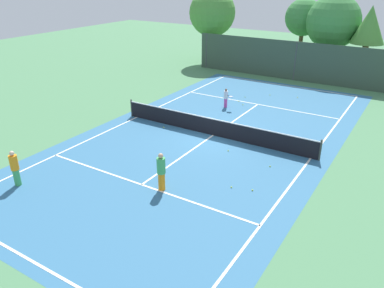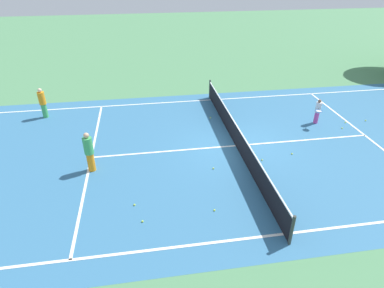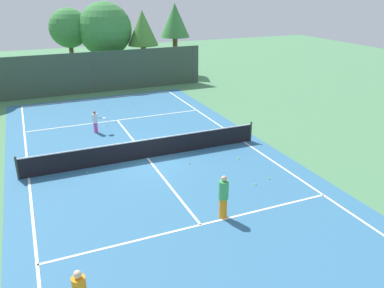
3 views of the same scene
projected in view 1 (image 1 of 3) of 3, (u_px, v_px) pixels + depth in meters
ground_plane at (213, 135)px, 21.45m from camera, size 80.00×80.00×0.00m
court_surface at (213, 135)px, 21.45m from camera, size 13.00×25.00×0.01m
tennis_net at (213, 127)px, 21.24m from camera, size 11.90×0.10×1.10m
perimeter_fence at (295, 61)px, 31.61m from camera, size 18.00×0.12×3.20m
tree_0 at (369, 26)px, 29.92m from camera, size 2.62×2.62×6.04m
tree_1 at (303, 18)px, 34.16m from camera, size 3.27×3.27×6.26m
tree_2 at (212, 13)px, 36.32m from camera, size 4.40×4.40×6.98m
tree_4 at (333, 22)px, 32.16m from camera, size 4.51×4.51×6.74m
player_0 at (226, 98)px, 25.57m from camera, size 0.84×0.59×1.29m
player_1 at (15, 168)px, 16.16m from camera, size 0.35×0.35×1.62m
player_2 at (161, 171)px, 15.80m from camera, size 0.36×0.36×1.70m
tennis_ball_0 at (247, 126)px, 22.62m from camera, size 0.07×0.07×0.07m
tennis_ball_1 at (243, 105)px, 26.23m from camera, size 0.07×0.07×0.07m
tennis_ball_2 at (241, 135)px, 21.36m from camera, size 0.07×0.07×0.07m
tennis_ball_3 at (231, 187)px, 16.26m from camera, size 0.07×0.07×0.07m
tennis_ball_4 at (270, 166)px, 17.99m from camera, size 0.07×0.07×0.07m
tennis_ball_5 at (239, 101)px, 26.92m from camera, size 0.07×0.07×0.07m
tennis_ball_6 at (164, 127)px, 22.46m from camera, size 0.07×0.07×0.07m
tennis_ball_7 at (245, 97)px, 27.83m from camera, size 0.07×0.07×0.07m
tennis_ball_8 at (252, 190)px, 16.04m from camera, size 0.07×0.07×0.07m
tennis_ball_9 at (228, 151)px, 19.55m from camera, size 0.07×0.07×0.07m
tennis_ball_10 at (270, 95)px, 28.29m from camera, size 0.07×0.07×0.07m
tennis_ball_11 at (303, 154)px, 19.17m from camera, size 0.07×0.07×0.07m
tennis_ball_12 at (297, 97)px, 27.74m from camera, size 0.07×0.07×0.07m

